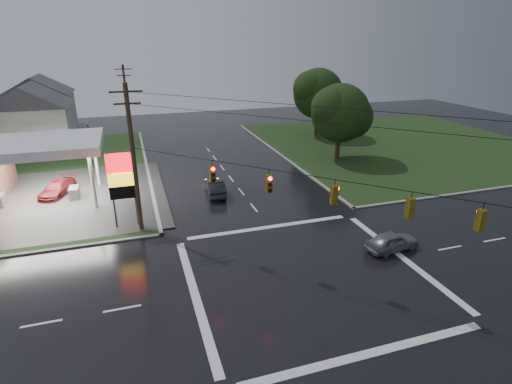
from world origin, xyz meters
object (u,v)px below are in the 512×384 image
object	(u,v)px
utility_pole_n	(127,103)
car_pump	(58,189)
utility_pole_nw	(134,158)
house_near	(32,119)
house_far	(40,105)
car_north	(215,187)
tree_ne_far	(319,94)
car_crossing	(392,241)
tree_ne_near	(341,113)
pylon_sign	(122,178)

from	to	relation	value
utility_pole_n	car_pump	bearing A→B (deg)	-110.73
utility_pole_nw	car_pump	world-z (taller)	utility_pole_nw
house_near	house_far	size ratio (longest dim) A/B	1.00
utility_pole_nw	house_near	size ratio (longest dim) A/B	1.00
utility_pole_n	car_north	distance (m)	24.42
utility_pole_n	house_far	size ratio (longest dim) A/B	0.95
utility_pole_nw	tree_ne_far	size ratio (longest dim) A/B	1.12
utility_pole_n	tree_ne_far	distance (m)	26.96
car_crossing	tree_ne_near	bearing A→B (deg)	-25.93
pylon_sign	utility_pole_n	world-z (taller)	utility_pole_n
tree_ne_near	car_north	distance (m)	18.67
pylon_sign	utility_pole_nw	xyz separation A→B (m)	(1.00, -1.00, 1.71)
utility_pole_n	house_near	bearing A→B (deg)	-170.09
house_near	car_crossing	size ratio (longest dim) A/B	2.86
pylon_sign	car_north	xyz separation A→B (m)	(7.99, 4.59, -3.28)
house_far	tree_ne_near	distance (m)	44.50
house_near	pylon_sign	bearing A→B (deg)	-67.72
pylon_sign	car_north	size ratio (longest dim) A/B	1.36
utility_pole_n	tree_ne_near	bearing A→B (deg)	-34.10
tree_ne_near	car_crossing	world-z (taller)	tree_ne_near
pylon_sign	utility_pole_n	distance (m)	27.56
utility_pole_nw	house_far	xyz separation A→B (m)	(-12.45, 38.50, -1.32)
house_near	tree_ne_near	world-z (taller)	tree_ne_near
house_near	car_north	bearing A→B (deg)	-48.60
pylon_sign	car_pump	distance (m)	11.24
utility_pole_n	car_pump	world-z (taller)	utility_pole_n
utility_pole_n	house_near	xyz separation A→B (m)	(-11.45, -2.00, -1.06)
utility_pole_nw	car_crossing	bearing A→B (deg)	-27.17
house_far	car_pump	world-z (taller)	house_far
pylon_sign	car_pump	bearing A→B (deg)	124.36
car_pump	pylon_sign	bearing A→B (deg)	-33.33
tree_ne_far	tree_ne_near	bearing A→B (deg)	-104.07
pylon_sign	house_near	size ratio (longest dim) A/B	0.54
pylon_sign	house_near	xyz separation A→B (m)	(-10.45, 25.50, 0.39)
car_pump	house_near	bearing A→B (deg)	127.10
utility_pole_nw	tree_ne_far	distance (m)	36.20
car_pump	tree_ne_far	bearing A→B (deg)	45.78
house_near	tree_ne_far	bearing A→B (deg)	-3.01
pylon_sign	house_near	world-z (taller)	house_near
car_north	car_crossing	bearing A→B (deg)	128.68
utility_pole_nw	car_crossing	size ratio (longest dim) A/B	2.85
house_near	tree_ne_far	size ratio (longest dim) A/B	1.13
car_north	house_far	bearing A→B (deg)	-54.68
car_north	utility_pole_n	bearing A→B (deg)	-68.29
car_crossing	house_far	bearing A→B (deg)	24.74
utility_pole_n	car_pump	size ratio (longest dim) A/B	2.28
utility_pole_nw	car_north	world-z (taller)	utility_pole_nw
car_pump	utility_pole_nw	bearing A→B (deg)	-32.10
car_pump	house_far	bearing A→B (deg)	122.98
house_near	house_far	bearing A→B (deg)	94.76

